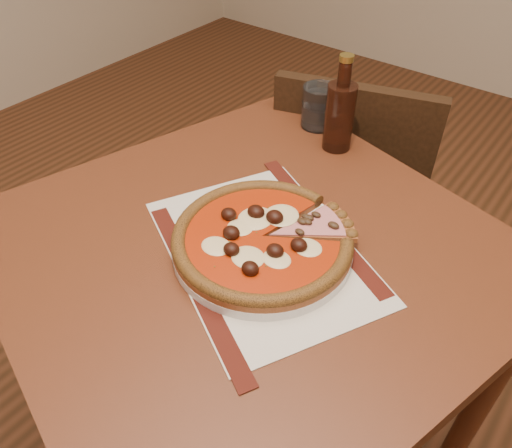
# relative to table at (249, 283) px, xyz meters

# --- Properties ---
(table) EXTENTS (0.99, 0.99, 0.75)m
(table) POSITION_rel_table_xyz_m (0.00, 0.00, 0.00)
(table) COLOR maroon
(table) RESTS_ON ground
(chair_far) EXTENTS (0.49, 0.49, 0.84)m
(chair_far) POSITION_rel_table_xyz_m (-0.09, 0.58, -0.17)
(chair_far) COLOR black
(chair_far) RESTS_ON ground
(placemat) EXTENTS (0.49, 0.44, 0.00)m
(placemat) POSITION_rel_table_xyz_m (0.03, -0.00, 0.10)
(placemat) COLOR beige
(placemat) RESTS_ON table
(plate) EXTENTS (0.30, 0.30, 0.02)m
(plate) POSITION_rel_table_xyz_m (0.03, -0.00, 0.11)
(plate) COLOR white
(plate) RESTS_ON placemat
(pizza) EXTENTS (0.30, 0.30, 0.04)m
(pizza) POSITION_rel_table_xyz_m (0.03, -0.00, 0.13)
(pizza) COLOR #9C5325
(pizza) RESTS_ON plate
(ham_slice) EXTENTS (0.12, 0.14, 0.02)m
(ham_slice) POSITION_rel_table_xyz_m (0.09, 0.08, 0.13)
(ham_slice) COLOR #9C5325
(ham_slice) RESTS_ON plate
(water_glass) EXTENTS (0.10, 0.10, 0.09)m
(water_glass) POSITION_rel_table_xyz_m (-0.12, 0.41, 0.15)
(water_glass) COLOR white
(water_glass) RESTS_ON table
(bottle) EXTENTS (0.06, 0.06, 0.21)m
(bottle) POSITION_rel_table_xyz_m (-0.04, 0.36, 0.18)
(bottle) COLOR #37180D
(bottle) RESTS_ON table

